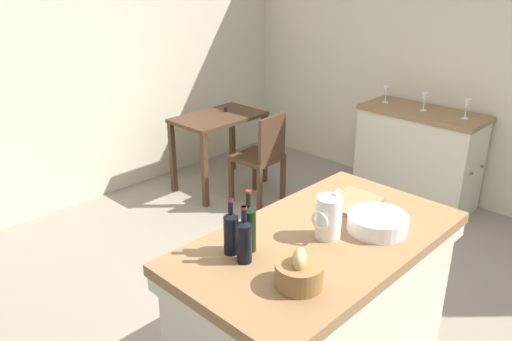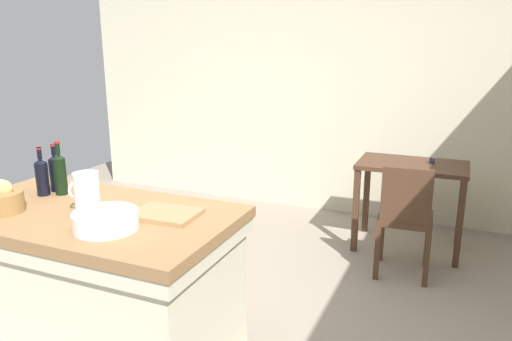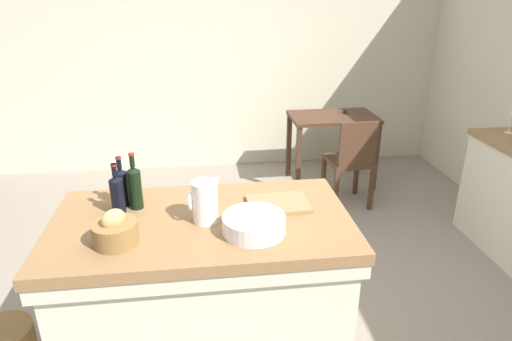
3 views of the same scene
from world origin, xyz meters
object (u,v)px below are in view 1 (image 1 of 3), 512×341
Objects in this scene: wine_bottle_dark at (249,226)px; wine_bottle_amber at (231,232)px; island_table at (317,305)px; writing_desk at (219,128)px; cutting_board at (353,202)px; wine_bottle_green at (244,240)px; wine_glass_left at (425,98)px; pitcher at (329,217)px; wooden_chair at (262,156)px; wash_bowl at (377,222)px; bread_basket at (299,273)px; wine_glass_far_left at (467,105)px; side_cabinet at (418,156)px; wine_glass_middle at (386,91)px.

wine_bottle_dark reaches higher than wine_bottle_amber.
writing_desk is at bearing 59.18° from island_table.
cutting_board is 0.86m from wine_bottle_green.
pitcher is at bearing -162.94° from wine_glass_left.
wine_bottle_amber is (-1.86, -1.56, 0.54)m from wooden_chair.
bread_basket is (-0.65, -0.02, 0.02)m from wash_bowl.
wine_bottle_amber reaches higher than pitcher.
wine_bottle_green is (-1.84, -2.24, 0.39)m from writing_desk.
wine_glass_far_left is at bearing -52.07° from wooden_chair.
wine_bottle_amber reaches higher than side_cabinet.
wine_bottle_green is at bearing -95.13° from wine_bottle_amber.
bread_basket is 0.87m from cutting_board.
pitcher is at bearing -28.04° from wine_bottle_dark.
wine_glass_left is at bearing 175.45° from side_cabinet.
wine_bottle_green is at bearing -129.38° from writing_desk.
wine_glass_middle is at bearing 24.53° from bread_basket.
island_table reaches higher than side_cabinet.
wooden_chair is at bearing 51.89° from pitcher.
wine_bottle_amber reaches higher than bread_basket.
wine_bottle_amber reaches higher than writing_desk.
wooden_chair is at bearing 127.93° from wine_glass_far_left.
wine_bottle_green reaches higher than writing_desk.
wine_bottle_dark reaches higher than writing_desk.
wash_bowl is 1.72× the size of wine_glass_far_left.
wine_glass_left is at bearing -55.16° from writing_desk.
wash_bowl is at bearing -114.53° from writing_desk.
wine_bottle_amber reaches higher than island_table.
wine_glass_left is at bearing 17.06° from pitcher.
side_cabinet is 5.49× the size of bread_basket.
cutting_board is 1.15× the size of wine_bottle_amber.
wine_bottle_green is (-0.08, -0.06, -0.01)m from wine_bottle_dark.
wine_bottle_amber is at bearing 153.22° from island_table.
side_cabinet is 7.12× the size of wine_glass_middle.
wine_glass_left reaches higher than writing_desk.
wooden_chair is 3.16× the size of wine_bottle_amber.
wine_bottle_green is 3.14m from wine_glass_middle.
side_cabinet is 1.51m from wooden_chair.
wash_bowl is at bearing -31.27° from pitcher.
side_cabinet is 3.52× the size of cutting_board.
side_cabinet is at bearing 17.07° from cutting_board.
writing_desk is 5.57× the size of wine_glass_middle.
wooden_chair is 2.01m from cutting_board.
wine_bottle_dark reaches higher than pitcher.
wash_bowl is at bearing -29.32° from wine_bottle_dark.
wine_glass_middle is (2.11, 1.06, 0.10)m from cutting_board.
wine_bottle_dark is (-0.60, 0.34, 0.08)m from wash_bowl.
writing_desk is 2.33m from wine_glass_far_left.
side_cabinet is 0.70m from wine_glass_far_left.
wine_glass_far_left is at bearing 7.06° from cutting_board.
wine_bottle_dark is (-1.75, -2.18, 0.40)m from writing_desk.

